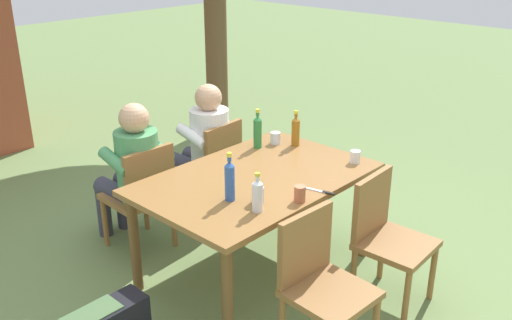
{
  "coord_description": "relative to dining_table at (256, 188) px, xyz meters",
  "views": [
    {
      "loc": [
        -2.57,
        -2.4,
        2.33
      ],
      "look_at": [
        0.0,
        0.0,
        0.88
      ],
      "focal_mm": 39.6,
      "sensor_mm": 36.0,
      "label": 1
    }
  ],
  "objects": [
    {
      "name": "ground_plane",
      "position": [
        0.0,
        0.0,
        -0.67
      ],
      "size": [
        24.0,
        24.0,
        0.0
      ],
      "primitive_type": "plane",
      "color": "#6B844C"
    },
    {
      "name": "chair_far_left",
      "position": [
        -0.36,
        0.83,
        -0.18
      ],
      "size": [
        0.46,
        0.46,
        0.87
      ],
      "color": "olive",
      "rests_on": "ground_plane"
    },
    {
      "name": "cup_terracotta",
      "position": [
        -0.1,
        -0.46,
        0.14
      ],
      "size": [
        0.07,
        0.07,
        0.1
      ],
      "primitive_type": "cylinder",
      "color": "#BC6B47",
      "rests_on": "dining_table"
    },
    {
      "name": "chair_far_right",
      "position": [
        0.37,
        0.83,
        -0.18
      ],
      "size": [
        0.47,
        0.47,
        0.87
      ],
      "color": "olive",
      "rests_on": "ground_plane"
    },
    {
      "name": "table_knife",
      "position": [
        0.1,
        -0.47,
        0.09
      ],
      "size": [
        0.07,
        0.24,
        0.01
      ],
      "color": "silver",
      "rests_on": "dining_table"
    },
    {
      "name": "person_in_white_shirt",
      "position": [
        0.36,
        0.94,
        -0.02
      ],
      "size": [
        0.47,
        0.62,
        1.18
      ],
      "color": "white",
      "rests_on": "ground_plane"
    },
    {
      "name": "dining_table",
      "position": [
        0.0,
        0.0,
        0.0
      ],
      "size": [
        1.6,
        1.05,
        0.76
      ],
      "color": "olive",
      "rests_on": "ground_plane"
    },
    {
      "name": "person_in_plaid_shirt",
      "position": [
        -0.36,
        0.94,
        -0.02
      ],
      "size": [
        0.47,
        0.62,
        1.18
      ],
      "color": "#4C935B",
      "rests_on": "ground_plane"
    },
    {
      "name": "bottle_amber",
      "position": [
        0.64,
        0.18,
        0.21
      ],
      "size": [
        0.06,
        0.06,
        0.28
      ],
      "color": "#996019",
      "rests_on": "dining_table"
    },
    {
      "name": "chair_near_right",
      "position": [
        0.36,
        -0.83,
        -0.18
      ],
      "size": [
        0.46,
        0.46,
        0.87
      ],
      "color": "olive",
      "rests_on": "ground_plane"
    },
    {
      "name": "cup_glass",
      "position": [
        0.56,
        0.32,
        0.13
      ],
      "size": [
        0.08,
        0.08,
        0.09
      ],
      "primitive_type": "cylinder",
      "color": "silver",
      "rests_on": "dining_table"
    },
    {
      "name": "bottle_green",
      "position": [
        0.41,
        0.36,
        0.22
      ],
      "size": [
        0.06,
        0.06,
        0.31
      ],
      "color": "#287A38",
      "rests_on": "dining_table"
    },
    {
      "name": "bottle_blue",
      "position": [
        -0.37,
        -0.13,
        0.22
      ],
      "size": [
        0.06,
        0.06,
        0.32
      ],
      "color": "#2D56A3",
      "rests_on": "dining_table"
    },
    {
      "name": "chair_near_left",
      "position": [
        -0.36,
        -0.83,
        -0.18
      ],
      "size": [
        0.46,
        0.46,
        0.87
      ],
      "color": "olive",
      "rests_on": "ground_plane"
    },
    {
      "name": "bottle_clear",
      "position": [
        -0.37,
        -0.35,
        0.19
      ],
      "size": [
        0.06,
        0.06,
        0.25
      ],
      "color": "white",
      "rests_on": "dining_table"
    },
    {
      "name": "cup_steel",
      "position": [
        -0.28,
        -0.28,
        0.14
      ],
      "size": [
        0.08,
        0.08,
        0.1
      ],
      "primitive_type": "cylinder",
      "color": "#B2B7BC",
      "rests_on": "dining_table"
    },
    {
      "name": "cup_white",
      "position": [
        0.66,
        -0.36,
        0.13
      ],
      "size": [
        0.07,
        0.07,
        0.09
      ],
      "primitive_type": "cylinder",
      "color": "white",
      "rests_on": "dining_table"
    }
  ]
}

